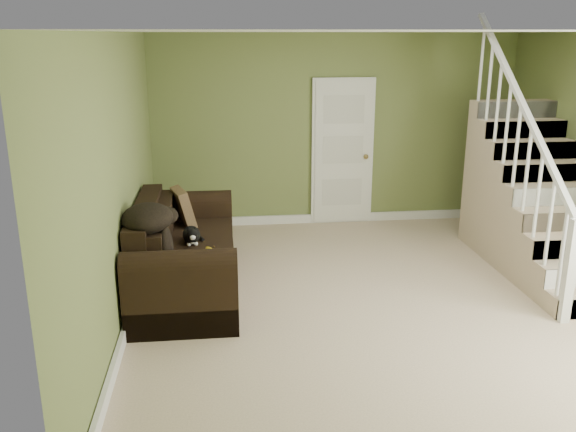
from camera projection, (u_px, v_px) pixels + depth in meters
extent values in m
cube|color=tan|center=(383.00, 301.00, 6.12)|extent=(5.00, 5.50, 0.01)
cube|color=white|center=(397.00, 31.00, 5.37)|extent=(5.00, 5.50, 0.01)
cube|color=olive|center=(335.00, 131.00, 8.36)|extent=(5.00, 0.04, 2.60)
cube|color=olive|center=(535.00, 294.00, 3.13)|extent=(5.00, 0.04, 2.60)
cube|color=olive|center=(119.00, 182.00, 5.48)|extent=(0.04, 5.50, 2.60)
cube|color=white|center=(334.00, 218.00, 8.69)|extent=(5.00, 0.04, 0.12)
cube|color=white|center=(132.00, 308.00, 5.84)|extent=(0.04, 5.50, 0.12)
cube|color=white|center=(342.00, 152.00, 8.43)|extent=(0.86, 0.05, 2.02)
cube|color=white|center=(343.00, 153.00, 8.41)|extent=(0.78, 0.04, 1.96)
sphere|color=olive|center=(366.00, 157.00, 8.42)|extent=(0.07, 0.07, 0.07)
cylinder|color=white|center=(562.00, 250.00, 5.66)|extent=(0.04, 0.04, 0.90)
cylinder|color=white|center=(550.00, 221.00, 5.86)|extent=(0.04, 0.04, 0.90)
cube|color=tan|center=(571.00, 263.00, 6.32)|extent=(1.00, 0.27, 0.60)
cylinder|color=white|center=(538.00, 194.00, 6.06)|extent=(0.04, 0.04, 0.90)
cube|color=tan|center=(558.00, 245.00, 6.55)|extent=(1.00, 0.27, 0.80)
cylinder|color=white|center=(527.00, 169.00, 6.26)|extent=(0.04, 0.04, 0.90)
cube|color=tan|center=(546.00, 229.00, 6.78)|extent=(1.00, 0.27, 1.00)
cylinder|color=white|center=(517.00, 145.00, 6.46)|extent=(0.04, 0.04, 0.90)
cube|color=tan|center=(535.00, 213.00, 7.01)|extent=(1.00, 0.27, 1.20)
cylinder|color=white|center=(507.00, 122.00, 6.66)|extent=(0.04, 0.04, 0.90)
cube|color=tan|center=(525.00, 199.00, 7.24)|extent=(1.00, 0.27, 1.40)
cylinder|color=white|center=(498.00, 101.00, 6.86)|extent=(0.04, 0.04, 0.90)
cube|color=tan|center=(515.00, 185.00, 7.46)|extent=(1.00, 0.27, 1.60)
cylinder|color=white|center=(490.00, 81.00, 7.06)|extent=(0.04, 0.04, 0.90)
cube|color=tan|center=(506.00, 172.00, 7.69)|extent=(1.00, 0.27, 1.80)
cylinder|color=white|center=(482.00, 63.00, 7.26)|extent=(0.04, 0.04, 0.90)
cube|color=white|center=(569.00, 272.00, 5.56)|extent=(0.09, 0.09, 1.00)
cube|color=white|center=(522.00, 102.00, 6.33)|extent=(0.06, 2.46, 1.84)
cube|color=black|center=(187.00, 276.00, 6.42)|extent=(1.01, 2.33, 0.26)
cube|color=black|center=(197.00, 253.00, 6.36)|extent=(0.76, 1.76, 0.23)
cube|color=black|center=(181.00, 300.00, 5.38)|extent=(1.01, 0.26, 0.66)
cube|color=black|center=(190.00, 228.00, 7.34)|extent=(1.01, 0.26, 0.66)
cylinder|color=black|center=(179.00, 265.00, 5.28)|extent=(1.01, 0.26, 0.26)
cylinder|color=black|center=(189.00, 202.00, 7.25)|extent=(1.01, 0.26, 0.26)
cube|color=black|center=(146.00, 236.00, 6.24)|extent=(0.21, 1.80, 0.67)
cube|color=black|center=(162.00, 228.00, 6.24)|extent=(0.15, 1.74, 0.37)
cube|color=black|center=(170.00, 235.00, 7.28)|extent=(0.50, 0.50, 0.55)
cylinder|color=silver|center=(161.00, 206.00, 7.12)|extent=(0.06, 0.06, 0.20)
cylinder|color=#316EC1|center=(161.00, 206.00, 7.12)|extent=(0.07, 0.07, 0.05)
cylinder|color=white|center=(161.00, 197.00, 7.08)|extent=(0.03, 0.03, 0.03)
cylinder|color=silver|center=(173.00, 205.00, 7.16)|extent=(0.06, 0.06, 0.20)
cylinder|color=#316EC1|center=(173.00, 205.00, 7.16)|extent=(0.07, 0.07, 0.05)
cylinder|color=white|center=(173.00, 196.00, 7.13)|extent=(0.03, 0.03, 0.03)
ellipsoid|color=black|center=(191.00, 235.00, 6.31)|extent=(0.21, 0.33, 0.17)
ellipsoid|color=white|center=(191.00, 240.00, 6.25)|extent=(0.11, 0.14, 0.09)
sphere|color=black|center=(191.00, 234.00, 6.13)|extent=(0.13, 0.13, 0.12)
ellipsoid|color=white|center=(190.00, 238.00, 6.10)|extent=(0.06, 0.05, 0.05)
cone|color=black|center=(187.00, 228.00, 6.12)|extent=(0.04, 0.05, 0.05)
cone|color=black|center=(194.00, 228.00, 6.13)|extent=(0.04, 0.05, 0.05)
cylinder|color=black|center=(200.00, 237.00, 6.45)|extent=(0.12, 0.24, 0.03)
ellipsoid|color=yellow|center=(210.00, 250.00, 6.04)|extent=(0.12, 0.18, 0.05)
cube|color=#46331C|center=(184.00, 207.00, 6.89)|extent=(0.32, 0.47, 0.44)
ellipsoid|color=black|center=(147.00, 218.00, 5.61)|extent=(0.48, 0.62, 0.25)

